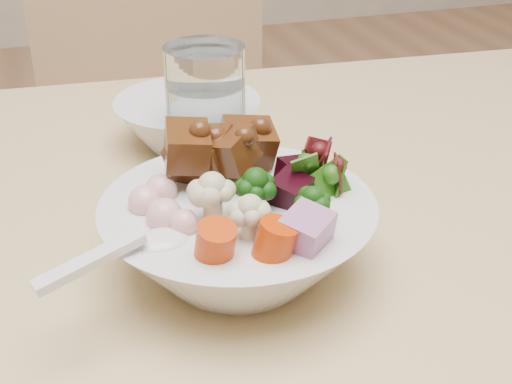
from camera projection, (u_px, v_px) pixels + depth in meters
dining_table at (403, 261)px, 0.71m from camera, size 1.47×0.90×0.67m
chair_far at (159, 124)px, 1.24m from camera, size 0.45×0.45×0.90m
food_bowl at (240, 232)px, 0.56m from camera, size 0.21×0.21×0.12m
soup_spoon at (144, 247)px, 0.49m from camera, size 0.11×0.06×0.02m
water_glass at (206, 118)px, 0.70m from camera, size 0.08×0.08×0.13m
side_bowl at (188, 123)px, 0.77m from camera, size 0.16×0.16×0.05m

